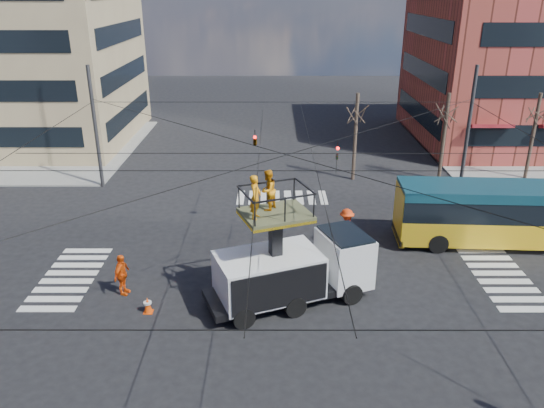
{
  "coord_description": "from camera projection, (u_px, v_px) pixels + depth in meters",
  "views": [
    {
      "loc": [
        -0.59,
        -21.36,
        12.43
      ],
      "look_at": [
        -0.62,
        1.81,
        2.92
      ],
      "focal_mm": 35.0,
      "sensor_mm": 36.0,
      "label": 1
    }
  ],
  "objects": [
    {
      "name": "sidewalk_ne",
      "position": [
        533.0,
        148.0,
        43.86
      ],
      "size": [
        18.0,
        18.0,
        0.12
      ],
      "primitive_type": "cube",
      "color": "slate",
      "rests_on": "ground"
    },
    {
      "name": "tree_c",
      "position": [
        537.0,
        114.0,
        35.19
      ],
      "size": [
        2.0,
        2.0,
        6.0
      ],
      "color": "#382B21",
      "rests_on": "ground"
    },
    {
      "name": "city_bus",
      "position": [
        523.0,
        214.0,
        26.99
      ],
      "size": [
        12.79,
        3.28,
        3.2
      ],
      "rotation": [
        0.0,
        0.0,
        -0.05
      ],
      "color": "gold",
      "rests_on": "ground"
    },
    {
      "name": "overhead_network",
      "position": [
        284.0,
        187.0,
        23.22
      ],
      "size": [
        24.24,
        24.24,
        8.0
      ],
      "color": "#2D2D30",
      "rests_on": "ground"
    },
    {
      "name": "traffic_cone",
      "position": [
        148.0,
        305.0,
        21.72
      ],
      "size": [
        0.36,
        0.36,
        0.71
      ],
      "primitive_type": "cone",
      "color": "#FF4A0A",
      "rests_on": "ground"
    },
    {
      "name": "building_ne",
      "position": [
        544.0,
        57.0,
        43.98
      ],
      "size": [
        20.06,
        16.06,
        14.0
      ],
      "color": "maroon",
      "rests_on": "ground"
    },
    {
      "name": "utility_truck",
      "position": [
        293.0,
        258.0,
        22.0
      ],
      "size": [
        7.36,
        4.69,
        5.93
      ],
      "rotation": [
        0.0,
        0.0,
        0.37
      ],
      "color": "black",
      "rests_on": "ground"
    },
    {
      "name": "crosswalks",
      "position": [
        285.0,
        277.0,
        24.48
      ],
      "size": [
        22.4,
        22.4,
        0.02
      ],
      "primitive_type": null,
      "color": "silver",
      "rests_on": "ground"
    },
    {
      "name": "tree_b",
      "position": [
        447.0,
        114.0,
        35.2
      ],
      "size": [
        2.0,
        2.0,
        6.0
      ],
      "color": "#382B21",
      "rests_on": "ground"
    },
    {
      "name": "flagger",
      "position": [
        346.0,
        228.0,
        27.05
      ],
      "size": [
        0.96,
        1.43,
        2.05
      ],
      "primitive_type": "imported",
      "rotation": [
        0.0,
        0.0,
        -1.42
      ],
      "color": "red",
      "rests_on": "ground"
    },
    {
      "name": "tree_a",
      "position": [
        357.0,
        114.0,
        35.21
      ],
      "size": [
        2.0,
        2.0,
        6.0
      ],
      "color": "#382B21",
      "rests_on": "ground"
    },
    {
      "name": "sidewalk_nw",
      "position": [
        27.0,
        148.0,
        43.91
      ],
      "size": [
        18.0,
        18.0,
        0.12
      ],
      "primitive_type": "cube",
      "color": "slate",
      "rests_on": "ground"
    },
    {
      "name": "ground",
      "position": [
        285.0,
        277.0,
        24.48
      ],
      "size": [
        120.0,
        120.0,
        0.0
      ],
      "primitive_type": "plane",
      "color": "black",
      "rests_on": "ground"
    },
    {
      "name": "worker_ground",
      "position": [
        122.0,
        275.0,
        22.82
      ],
      "size": [
        0.73,
        1.19,
        1.88
      ],
      "primitive_type": "imported",
      "rotation": [
        0.0,
        0.0,
        1.3
      ],
      "color": "#F9590F",
      "rests_on": "ground"
    }
  ]
}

